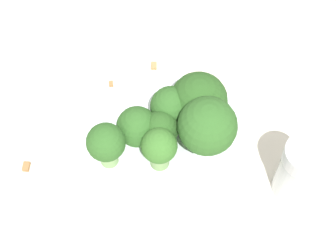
% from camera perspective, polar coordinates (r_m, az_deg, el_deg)
% --- Properties ---
extents(ground_plane, '(3.00, 3.00, 0.00)m').
position_cam_1_polar(ground_plane, '(0.58, -0.00, -4.17)').
color(ground_plane, beige).
extents(bowl, '(0.16, 0.16, 0.05)m').
position_cam_1_polar(bowl, '(0.56, -0.00, -3.02)').
color(bowl, silver).
rests_on(bowl, ground_plane).
extents(broccoli_floret_0, '(0.05, 0.05, 0.06)m').
position_cam_1_polar(broccoli_floret_0, '(0.53, 3.13, 2.55)').
color(broccoli_floret_0, '#84AD66').
rests_on(broccoli_floret_0, bowl).
extents(broccoli_floret_1, '(0.05, 0.05, 0.07)m').
position_cam_1_polar(broccoli_floret_1, '(0.50, 3.98, -0.57)').
color(broccoli_floret_1, '#7A9E5B').
rests_on(broccoli_floret_1, bowl).
extents(broccoli_floret_2, '(0.03, 0.03, 0.04)m').
position_cam_1_polar(broccoli_floret_2, '(0.51, -0.71, -0.11)').
color(broccoli_floret_2, '#7A9E5B').
rests_on(broccoli_floret_2, bowl).
extents(broccoli_floret_3, '(0.03, 0.03, 0.05)m').
position_cam_1_polar(broccoli_floret_3, '(0.50, -0.89, -2.24)').
color(broccoli_floret_3, '#7A9E5B').
rests_on(broccoli_floret_3, bowl).
extents(broccoli_floret_4, '(0.04, 0.04, 0.05)m').
position_cam_1_polar(broccoli_floret_4, '(0.51, -3.22, -0.52)').
color(broccoli_floret_4, '#84AD66').
rests_on(broccoli_floret_4, bowl).
extents(broccoli_floret_5, '(0.04, 0.04, 0.05)m').
position_cam_1_polar(broccoli_floret_5, '(0.50, -6.29, -1.85)').
color(broccoli_floret_5, '#84AD66').
rests_on(broccoli_floret_5, bowl).
extents(broccoli_floret_6, '(0.04, 0.04, 0.05)m').
position_cam_1_polar(broccoli_floret_6, '(0.52, 0.26, 1.87)').
color(broccoli_floret_6, '#84AD66').
rests_on(broccoli_floret_6, bowl).
extents(pepper_shaker, '(0.04, 0.04, 0.08)m').
position_cam_1_polar(pepper_shaker, '(0.55, 13.10, -4.38)').
color(pepper_shaker, '#B2B7BC').
rests_on(pepper_shaker, ground_plane).
extents(almond_crumb_0, '(0.01, 0.01, 0.01)m').
position_cam_1_polar(almond_crumb_0, '(0.63, 1.38, 4.22)').
color(almond_crumb_0, '#AD7F4C').
rests_on(almond_crumb_0, ground_plane).
extents(almond_crumb_1, '(0.01, 0.01, 0.01)m').
position_cam_1_polar(almond_crumb_1, '(0.58, 11.28, -5.94)').
color(almond_crumb_1, olive).
rests_on(almond_crumb_1, ground_plane).
extents(almond_crumb_2, '(0.01, 0.01, 0.01)m').
position_cam_1_polar(almond_crumb_2, '(0.64, -1.45, 6.25)').
color(almond_crumb_2, '#AD7F4C').
rests_on(almond_crumb_2, ground_plane).
extents(almond_crumb_3, '(0.01, 0.01, 0.01)m').
position_cam_1_polar(almond_crumb_3, '(0.60, -14.25, -3.92)').
color(almond_crumb_3, olive).
rests_on(almond_crumb_3, ground_plane).
extents(almond_crumb_4, '(0.01, 0.01, 0.01)m').
position_cam_1_polar(almond_crumb_4, '(0.63, -5.82, 4.36)').
color(almond_crumb_4, olive).
rests_on(almond_crumb_4, ground_plane).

